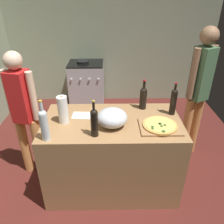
{
  "coord_description": "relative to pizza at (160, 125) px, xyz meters",
  "views": [
    {
      "loc": [
        0.08,
        -1.25,
        2.12
      ],
      "look_at": [
        0.12,
        0.85,
        0.95
      ],
      "focal_mm": 35.94,
      "sensor_mm": 36.0,
      "label": 1
    }
  ],
  "objects": [
    {
      "name": "ground_plane",
      "position": [
        -0.59,
        0.96,
        -0.94
      ],
      "size": [
        4.26,
        3.75,
        0.02
      ],
      "primitive_type": "cube",
      "color": "#511E19"
    },
    {
      "name": "kitchen_wall_rear",
      "position": [
        -0.59,
        2.59,
        0.37
      ],
      "size": [
        4.26,
        0.1,
        2.6
      ],
      "primitive_type": "cube",
      "color": "#99A889",
      "rests_on": "ground_plane"
    },
    {
      "name": "counter",
      "position": [
        -0.47,
        0.14,
        -0.48
      ],
      "size": [
        1.45,
        0.78,
        0.9
      ],
      "primitive_type": "cube",
      "color": "#9E7247",
      "rests_on": "ground_plane"
    },
    {
      "name": "cutting_board",
      "position": [
        0.0,
        0.0,
        -0.02
      ],
      "size": [
        0.4,
        0.32,
        0.02
      ],
      "primitive_type": "cube",
      "color": "#9E7247",
      "rests_on": "counter"
    },
    {
      "name": "pizza",
      "position": [
        0.0,
        0.0,
        0.0
      ],
      "size": [
        0.34,
        0.34,
        0.03
      ],
      "color": "tan",
      "rests_on": "cutting_board"
    },
    {
      "name": "mixing_bowl",
      "position": [
        -0.47,
        0.05,
        0.06
      ],
      "size": [
        0.3,
        0.3,
        0.19
      ],
      "color": "#B2B2B7",
      "rests_on": "counter"
    },
    {
      "name": "paper_towel_roll",
      "position": [
        -0.97,
        0.12,
        0.11
      ],
      "size": [
        0.1,
        0.1,
        0.29
      ],
      "color": "white",
      "rests_on": "counter"
    },
    {
      "name": "wine_bottle_clear",
      "position": [
        0.19,
        0.27,
        0.13
      ],
      "size": [
        0.07,
        0.07,
        0.37
      ],
      "color": "black",
      "rests_on": "counter"
    },
    {
      "name": "wine_bottle_dark",
      "position": [
        -0.64,
        -0.12,
        0.12
      ],
      "size": [
        0.07,
        0.07,
        0.36
      ],
      "color": "black",
      "rests_on": "counter"
    },
    {
      "name": "wine_bottle_green",
      "position": [
        -0.12,
        0.41,
        0.11
      ],
      "size": [
        0.08,
        0.08,
        0.35
      ],
      "color": "black",
      "rests_on": "counter"
    },
    {
      "name": "wine_bottle_amber",
      "position": [
        -1.08,
        -0.18,
        0.14
      ],
      "size": [
        0.07,
        0.07,
        0.4
      ],
      "color": "silver",
      "rests_on": "counter"
    },
    {
      "name": "recipe_sheet",
      "position": [
        -0.8,
        0.26,
        -0.03
      ],
      "size": [
        0.22,
        0.16,
        0.0
      ],
      "primitive_type": "cube",
      "rotation": [
        0.0,
        0.0,
        -0.07
      ],
      "color": "white",
      "rests_on": "counter"
    },
    {
      "name": "stove",
      "position": [
        -0.93,
        2.18,
        -0.48
      ],
      "size": [
        0.64,
        0.58,
        0.94
      ],
      "color": "#B7B7BC",
      "rests_on": "ground_plane"
    },
    {
      "name": "person_in_stripes",
      "position": [
        -1.47,
        0.37,
        -0.03
      ],
      "size": [
        0.36,
        0.24,
        1.57
      ],
      "color": "#D88C4C",
      "rests_on": "ground_plane"
    },
    {
      "name": "person_in_red",
      "position": [
        0.62,
        0.72,
        0.08
      ],
      "size": [
        0.33,
        0.27,
        1.75
      ],
      "color": "#D88C4C",
      "rests_on": "ground_plane"
    }
  ]
}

